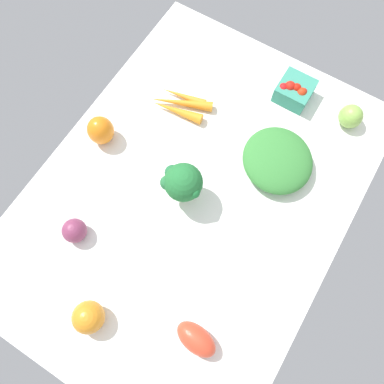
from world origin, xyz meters
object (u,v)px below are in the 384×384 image
object	(u,v)px
bell_pepper_orange	(101,130)
roma_tomato	(196,339)
carrot_bunch	(180,104)
heirloom_tomato_orange	(88,317)
red_onion_center	(74,231)
leafy_greens_clump	(278,160)
heirloom_tomato_green	(351,116)
broccoli_head	(182,183)
berry_basket	(294,91)

from	to	relation	value
bell_pepper_orange	roma_tomato	bearing A→B (deg)	-122.47
carrot_bunch	heirloom_tomato_orange	size ratio (longest dim) A/B	2.38
heirloom_tomato_orange	red_onion_center	bearing A→B (deg)	46.65
red_onion_center	carrot_bunch	bearing A→B (deg)	-3.07
carrot_bunch	heirloom_tomato_orange	bearing A→B (deg)	-167.75
leafy_greens_clump	heirloom_tomato_green	xyz separation A→B (cm)	(21.72, -10.84, 0.06)
heirloom_tomato_orange	leafy_greens_clump	bearing A→B (deg)	-17.96
bell_pepper_orange	leafy_greens_clump	bearing A→B (deg)	-68.39
red_onion_center	bell_pepper_orange	xyz separation A→B (cm)	(25.03, 10.15, 1.15)
heirloom_tomato_green	carrot_bunch	bearing A→B (deg)	115.51
bell_pepper_orange	carrot_bunch	bearing A→B (deg)	-33.35
carrot_bunch	heirloom_tomato_orange	distance (cm)	59.58
heirloom_tomato_orange	broccoli_head	bearing A→B (deg)	-2.78
leafy_greens_clump	broccoli_head	distance (cm)	26.16
heirloom_tomato_orange	red_onion_center	world-z (taller)	heirloom_tomato_orange
red_onion_center	berry_basket	size ratio (longest dim) A/B	0.66
broccoli_head	carrot_bunch	bearing A→B (deg)	33.87
red_onion_center	bell_pepper_orange	distance (cm)	27.03
leafy_greens_clump	broccoli_head	bearing A→B (deg)	140.04
berry_basket	leafy_greens_clump	bearing A→B (deg)	-165.05
leafy_greens_clump	red_onion_center	bearing A→B (deg)	141.77
heirloom_tomato_orange	berry_basket	distance (cm)	78.61
red_onion_center	berry_basket	xyz separation A→B (cm)	(63.43, -27.60, 0.02)
berry_basket	bell_pepper_orange	size ratio (longest dim) A/B	1.10
bell_pepper_orange	broccoli_head	xyz separation A→B (cm)	(-2.48, -26.92, 4.01)
leafy_greens_clump	heirloom_tomato_orange	world-z (taller)	heirloom_tomato_orange
leafy_greens_clump	red_onion_center	size ratio (longest dim) A/B	3.16
leafy_greens_clump	berry_basket	size ratio (longest dim) A/B	2.07
carrot_bunch	heirloom_tomato_green	bearing A→B (deg)	-64.49
leafy_greens_clump	broccoli_head	xyz separation A→B (cm)	(-19.68, 16.49, 5.02)
leafy_greens_clump	roma_tomato	bearing A→B (deg)	-174.55
red_onion_center	berry_basket	distance (cm)	69.18
leafy_greens_clump	carrot_bunch	bearing A→B (deg)	86.67
carrot_bunch	heirloom_tomato_orange	world-z (taller)	heirloom_tomato_orange
red_onion_center	heirloom_tomato_green	size ratio (longest dim) A/B	0.94
leafy_greens_clump	heirloom_tomato_orange	xyz separation A→B (cm)	(-56.38, 18.27, 0.54)
red_onion_center	broccoli_head	bearing A→B (deg)	-36.65
heirloom_tomato_orange	roma_tomato	bearing A→B (deg)	-69.23
heirloom_tomato_orange	broccoli_head	size ratio (longest dim) A/B	0.55
carrot_bunch	broccoli_head	world-z (taller)	broccoli_head
carrot_bunch	heirloom_tomato_green	size ratio (longest dim) A/B	2.74
roma_tomato	red_onion_center	bearing A→B (deg)	178.62
heirloom_tomato_green	roma_tomato	world-z (taller)	heirloom_tomato_green
broccoli_head	bell_pepper_orange	bearing A→B (deg)	84.74
heirloom_tomato_green	broccoli_head	xyz separation A→B (cm)	(-41.40, 27.33, 4.96)
bell_pepper_orange	heirloom_tomato_orange	bearing A→B (deg)	-147.32
broccoli_head	roma_tomato	bearing A→B (deg)	-143.12
berry_basket	roma_tomato	distance (cm)	69.68
carrot_bunch	heirloom_tomato_orange	xyz separation A→B (cm)	(-58.18, -12.63, 2.28)
red_onion_center	roma_tomato	bearing A→B (deg)	-98.27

